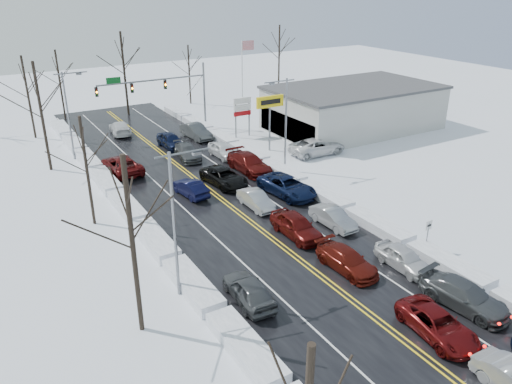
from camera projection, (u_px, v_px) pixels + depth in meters
ground at (264, 233)px, 37.14m from camera, size 160.00×160.00×0.00m
road_surface at (251, 222)px, 38.72m from camera, size 14.00×84.00×0.01m
snow_bank_left at (158, 247)px, 35.15m from camera, size 1.59×72.00×0.75m
snow_bank_right at (328, 201)px, 42.28m from camera, size 1.59×72.00×0.75m
traffic_signal_mast at (165, 88)px, 58.64m from camera, size 13.28×0.39×8.00m
tires_plus_sign at (270, 105)px, 52.68m from camera, size 3.20×0.34×6.00m
used_vehicles_sign at (242, 109)px, 58.09m from camera, size 2.20×0.22×4.65m
speed_limit_sign at (428, 230)px, 34.03m from camera, size 0.55×0.09×2.35m
flagpole at (243, 72)px, 65.54m from camera, size 1.87×1.20×10.00m
dealership_building at (353, 107)px, 61.52m from camera, size 20.40×12.40×5.30m
streetlight_ne at (284, 118)px, 46.80m from camera, size 3.20×0.25×9.00m
streetlight_sw at (177, 214)px, 27.98m from camera, size 3.20×0.25×9.00m
streetlight_nw at (69, 109)px, 50.05m from camera, size 3.20×0.25×9.00m
tree_left_b at (129, 213)px, 24.23m from camera, size 4.00×4.00×10.00m
tree_left_c at (84, 150)px, 36.16m from camera, size 3.40×3.40×8.50m
tree_left_d at (38, 96)px, 46.30m from camera, size 4.20×4.20×10.50m
tree_left_e at (26, 81)px, 56.23m from camera, size 3.80×3.80×9.50m
tree_far_b at (58, 71)px, 64.14m from camera, size 3.60×3.60×9.00m
tree_far_c at (123, 57)px, 65.76m from camera, size 4.40×4.40×11.00m
tree_far_d at (189, 63)px, 72.33m from camera, size 3.40×3.40×8.50m
tree_far_e at (279, 46)px, 79.67m from camera, size 4.20×4.20×10.50m
queued_car_2 at (436, 335)px, 26.59m from camera, size 2.75×5.06×1.35m
queued_car_3 at (346, 269)px, 32.49m from camera, size 2.15×4.85×1.38m
queued_car_4 at (296, 236)px, 36.71m from camera, size 1.99×4.92×1.67m
queued_car_5 at (256, 207)px, 41.19m from camera, size 1.48×4.16×1.37m
queued_car_6 at (224, 185)px, 45.68m from camera, size 3.01×5.62×1.50m
queued_car_7 at (188, 158)px, 52.21m from camera, size 2.68×5.21×1.45m
queued_car_8 at (171, 148)px, 55.47m from camera, size 2.02×4.84×1.64m
queued_car_11 at (462, 306)px, 28.85m from camera, size 2.80×5.46×1.52m
queued_car_12 at (402, 268)px, 32.70m from camera, size 1.75×4.26×1.45m
queued_car_13 at (333, 226)px, 38.16m from camera, size 1.64×4.29×1.40m
queued_car_14 at (287, 195)px, 43.57m from camera, size 3.37×6.15×1.63m
queued_car_15 at (249, 171)px, 48.78m from camera, size 2.53×5.97×1.72m
queued_car_16 at (223, 157)px, 52.67m from camera, size 1.89×4.47×1.51m
queued_car_17 at (196, 138)px, 58.72m from camera, size 2.19×5.25×1.69m
oncoming_car_0 at (190, 195)px, 43.45m from camera, size 2.05×4.45×1.41m
oncoming_car_1 at (123, 173)px, 48.44m from camera, size 3.13×6.08×1.64m
oncoming_car_2 at (121, 134)px, 60.33m from camera, size 2.82×5.48×1.52m
oncoming_car_3 at (249, 301)px, 29.35m from camera, size 2.15×4.66×1.55m
parked_car_0 at (317, 154)px, 53.50m from camera, size 6.32×3.14×1.72m
parked_car_1 at (319, 141)px, 57.61m from camera, size 2.27×5.45×1.58m
parked_car_2 at (272, 129)px, 62.25m from camera, size 2.28×4.51×1.47m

